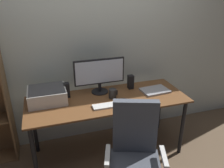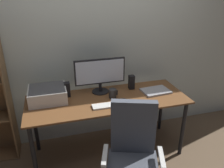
% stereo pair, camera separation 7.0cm
% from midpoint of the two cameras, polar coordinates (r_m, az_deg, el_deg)
% --- Properties ---
extents(ground_plane, '(12.00, 12.00, 0.00)m').
position_cam_midpoint_polar(ground_plane, '(2.97, -1.67, -16.49)').
color(ground_plane, brown).
extents(back_wall, '(6.40, 0.10, 2.60)m').
position_cam_midpoint_polar(back_wall, '(2.83, -4.89, 11.01)').
color(back_wall, beige).
rests_on(back_wall, ground).
extents(desk, '(1.79, 0.68, 0.74)m').
position_cam_midpoint_polar(desk, '(2.60, -1.84, -5.29)').
color(desk, brown).
rests_on(desk, ground).
extents(monitor, '(0.59, 0.20, 0.41)m').
position_cam_midpoint_polar(monitor, '(2.63, -3.92, 2.65)').
color(monitor, black).
rests_on(monitor, desk).
extents(keyboard, '(0.29, 0.11, 0.02)m').
position_cam_midpoint_polar(keyboard, '(2.40, -2.26, -5.46)').
color(keyboard, silver).
rests_on(keyboard, desk).
extents(mouse, '(0.07, 0.10, 0.03)m').
position_cam_midpoint_polar(mouse, '(2.46, 1.99, -4.47)').
color(mouse, black).
rests_on(mouse, desk).
extents(coffee_mug, '(0.10, 0.09, 0.11)m').
position_cam_midpoint_polar(coffee_mug, '(2.56, -0.65, -2.39)').
color(coffee_mug, black).
rests_on(coffee_mug, desk).
extents(laptop, '(0.34, 0.25, 0.02)m').
position_cam_midpoint_polar(laptop, '(2.77, 9.99, -1.59)').
color(laptop, '#99999E').
rests_on(laptop, desk).
extents(speaker_left, '(0.06, 0.07, 0.17)m').
position_cam_midpoint_polar(speaker_left, '(2.62, -12.03, -1.51)').
color(speaker_left, black).
rests_on(speaker_left, desk).
extents(speaker_right, '(0.06, 0.07, 0.17)m').
position_cam_midpoint_polar(speaker_right, '(2.79, 3.97, 0.53)').
color(speaker_right, black).
rests_on(speaker_right, desk).
extents(printer, '(0.40, 0.34, 0.16)m').
position_cam_midpoint_polar(printer, '(2.57, -16.67, -2.65)').
color(printer, silver).
rests_on(printer, desk).
extents(office_chair, '(0.58, 0.58, 1.01)m').
position_cam_midpoint_polar(office_chair, '(2.16, 4.72, -18.96)').
color(office_chair, silver).
rests_on(office_chair, ground).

